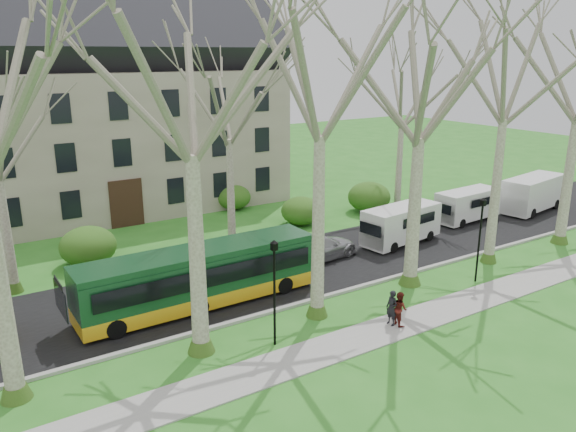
% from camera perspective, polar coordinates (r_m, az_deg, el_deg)
% --- Properties ---
extents(ground, '(120.00, 120.00, 0.00)m').
position_cam_1_polar(ground, '(26.94, 8.60, -8.55)').
color(ground, '#2B7521').
rests_on(ground, ground).
extents(sidewalk, '(70.00, 2.00, 0.06)m').
position_cam_1_polar(sidewalk, '(25.31, 12.37, -10.38)').
color(sidewalk, gray).
rests_on(sidewalk, ground).
extents(road, '(80.00, 8.00, 0.06)m').
position_cam_1_polar(road, '(30.92, 1.89, -4.98)').
color(road, black).
rests_on(road, ground).
extents(curb, '(80.00, 0.25, 0.14)m').
position_cam_1_polar(curb, '(27.95, 6.58, -7.37)').
color(curb, '#A5A39E').
rests_on(curb, ground).
extents(building, '(26.50, 12.20, 16.00)m').
position_cam_1_polar(building, '(43.59, -19.14, 11.21)').
color(building, gray).
rests_on(building, ground).
extents(tree_row_verge, '(49.00, 7.00, 14.00)m').
position_cam_1_polar(tree_row_verge, '(25.09, 8.82, 6.38)').
color(tree_row_verge, gray).
rests_on(tree_row_verge, ground).
extents(tree_row_far, '(33.00, 7.00, 12.00)m').
position_cam_1_polar(tree_row_far, '(33.28, -5.34, 7.15)').
color(tree_row_far, gray).
rests_on(tree_row_far, ground).
extents(lamp_row, '(36.22, 0.22, 4.30)m').
position_cam_1_polar(lamp_row, '(25.29, 10.33, -4.01)').
color(lamp_row, black).
rests_on(lamp_row, ground).
extents(hedges, '(30.60, 8.60, 2.00)m').
position_cam_1_polar(hedges, '(35.76, -12.11, -0.74)').
color(hedges, '#2D5F1B').
rests_on(hedges, ground).
extents(bus_follow, '(11.15, 2.43, 2.78)m').
position_cam_1_polar(bus_follow, '(25.94, -8.93, -6.07)').
color(bus_follow, '#113E1E').
rests_on(bus_follow, road).
extents(sedan, '(5.09, 2.66, 1.41)m').
position_cam_1_polar(sedan, '(31.44, 3.20, -3.20)').
color(sedan, '#ABABB0').
rests_on(sedan, road).
extents(van_a, '(5.45, 2.52, 2.30)m').
position_cam_1_polar(van_a, '(34.59, 11.42, -0.91)').
color(van_a, silver).
rests_on(van_a, road).
extents(van_b, '(5.06, 2.09, 2.16)m').
position_cam_1_polar(van_b, '(40.38, 17.77, 0.99)').
color(van_b, silver).
rests_on(van_b, road).
extents(van_c, '(6.07, 3.01, 2.54)m').
position_cam_1_polar(van_c, '(44.63, 23.61, 2.05)').
color(van_c, silver).
rests_on(van_c, road).
extents(pedestrian_a, '(0.39, 0.57, 1.54)m').
position_cam_1_polar(pedestrian_a, '(24.46, 10.49, -9.17)').
color(pedestrian_a, black).
rests_on(pedestrian_a, sidewalk).
extents(pedestrian_b, '(0.67, 0.80, 1.49)m').
position_cam_1_polar(pedestrian_b, '(24.53, 11.26, -9.19)').
color(pedestrian_b, '#4F1612').
rests_on(pedestrian_b, sidewalk).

